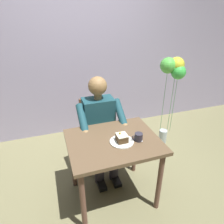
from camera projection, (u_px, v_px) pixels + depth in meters
ground_plane at (113, 195)px, 2.25m from camera, size 14.00×14.00×0.00m
cafe_rear_panel at (78, 38)px, 2.93m from camera, size 6.40×0.12×3.00m
dining_table at (113, 149)px, 1.96m from camera, size 0.88×0.70×0.74m
chair at (97, 130)px, 2.57m from camera, size 0.42×0.42×0.89m
seated_person at (101, 126)px, 2.36m from camera, size 0.53×0.58×1.21m
dessert_plate at (122, 142)px, 1.89m from camera, size 0.23×0.23×0.01m
cake_slice at (122, 138)px, 1.87m from camera, size 0.10×0.11×0.09m
coffee_cup at (138, 137)px, 1.89m from camera, size 0.11×0.08×0.08m
dessert_spoon at (140, 139)px, 1.92m from camera, size 0.03×0.14×0.01m
balloon_display at (173, 76)px, 2.70m from camera, size 0.32×0.28×1.32m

